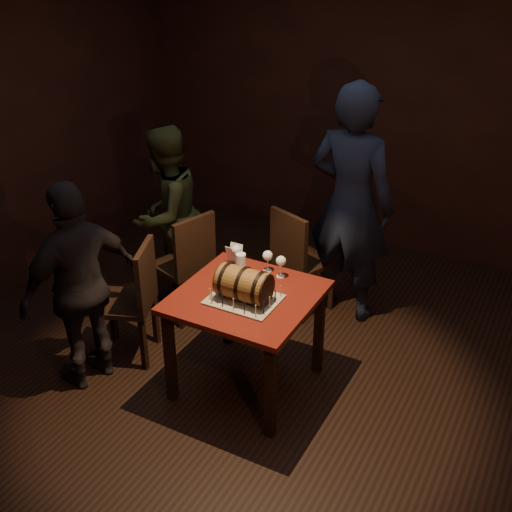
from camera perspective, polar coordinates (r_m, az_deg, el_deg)
name	(u,v)px	position (r m, az deg, el deg)	size (l,w,h in m)	color
room_shell	(258,198)	(4.06, 0.21, 5.19)	(5.04, 5.04, 2.80)	black
pub_table	(246,308)	(4.32, -0.85, -4.68)	(0.90, 0.90, 0.75)	#4D110C
cake_board	(244,299)	(4.20, -1.08, -3.89)	(0.45, 0.35, 0.01)	gray
barrel_cake	(244,284)	(4.14, -1.10, -2.53)	(0.40, 0.23, 0.23)	brown
birthday_candles	(244,293)	(4.18, -1.07, -3.34)	(0.40, 0.30, 0.09)	#FBE996
wine_glass_left	(236,251)	(4.56, -1.78, 0.47)	(0.07, 0.07, 0.16)	silver
wine_glass_mid	(268,257)	(4.48, 1.04, -0.05)	(0.07, 0.07, 0.16)	silver
wine_glass_right	(281,262)	(4.42, 2.24, -0.53)	(0.07, 0.07, 0.16)	silver
pint_of_ale	(241,264)	(4.48, -1.36, -0.71)	(0.07, 0.07, 0.15)	silver
menu_card	(234,254)	(4.63, -1.96, 0.18)	(0.10, 0.05, 0.13)	white
chair_back	(297,256)	(5.23, 3.67, -0.04)	(0.52, 0.52, 0.93)	black
chair_left_rear	(188,261)	(5.18, -6.09, -0.42)	(0.50, 0.50, 0.93)	black
chair_left_front	(134,296)	(4.77, -10.76, -3.48)	(0.52, 0.52, 0.93)	black
person_back	(351,204)	(5.10, 8.43, 4.56)	(0.71, 0.47, 1.95)	black
person_left_rear	(166,215)	(5.44, -8.00, 3.63)	(0.74, 0.57, 1.51)	#3C4221
person_left_front	(81,286)	(4.50, -15.31, -2.62)	(0.89, 0.37, 1.51)	black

